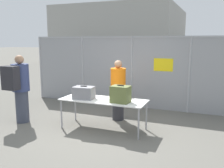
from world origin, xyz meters
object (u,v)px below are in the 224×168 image
object	(u,v)px
suitcase_olive	(121,94)
traveler_hooded	(19,86)
inspection_table	(103,101)
utility_trailer	(180,85)
security_worker_near	(118,90)
suitcase_grey	(84,93)

from	to	relation	value
suitcase_olive	traveler_hooded	distance (m)	2.78
inspection_table	suitcase_olive	world-z (taller)	suitcase_olive
inspection_table	traveler_hooded	world-z (taller)	traveler_hooded
suitcase_olive	inspection_table	bearing A→B (deg)	166.86
inspection_table	utility_trailer	world-z (taller)	utility_trailer
suitcase_olive	security_worker_near	bearing A→B (deg)	114.00
suitcase_grey	traveler_hooded	world-z (taller)	traveler_hooded
suitcase_grey	traveler_hooded	bearing A→B (deg)	-170.56
traveler_hooded	suitcase_grey	bearing A→B (deg)	1.00
traveler_hooded	security_worker_near	world-z (taller)	traveler_hooded
suitcase_grey	traveler_hooded	size ratio (longest dim) A/B	0.29
suitcase_olive	suitcase_grey	bearing A→B (deg)	179.44
suitcase_grey	utility_trailer	distance (m)	4.99
security_worker_near	suitcase_olive	bearing A→B (deg)	101.18
suitcase_olive	security_worker_near	xyz separation A→B (m)	(-0.42, 0.95, -0.09)
suitcase_grey	security_worker_near	distance (m)	1.09
inspection_table	security_worker_near	world-z (taller)	security_worker_near
suitcase_olive	utility_trailer	distance (m)	4.74
traveler_hooded	utility_trailer	xyz separation A→B (m)	(3.57, 4.93, -0.55)
traveler_hooded	security_worker_near	distance (m)	2.65
suitcase_grey	suitcase_olive	distance (m)	0.98
inspection_table	suitcase_grey	distance (m)	0.54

